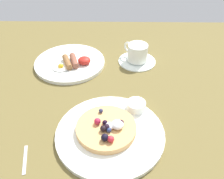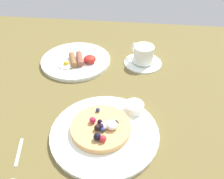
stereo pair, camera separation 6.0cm
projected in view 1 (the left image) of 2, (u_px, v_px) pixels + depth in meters
ground_plane at (98, 105)px, 78.85cm from camera, size 152.25×120.93×3.00cm
pancake_plate at (110, 134)px, 67.02cm from camera, size 29.45×29.45×1.24cm
pancake_with_berries at (107, 128)px, 66.27cm from camera, size 16.29×16.29×3.72cm
syrup_ramekin at (136, 106)px, 72.85cm from camera, size 5.61×5.61×2.54cm
breakfast_plate at (70, 63)px, 94.23cm from camera, size 26.45×26.45×1.33cm
fried_breakfast at (73, 62)px, 91.39cm from camera, size 13.85×10.29×2.76cm
coffee_saucer at (137, 61)px, 95.71cm from camera, size 14.32×14.32×0.88cm
coffee_cup at (137, 52)px, 93.44cm from camera, size 8.92×9.09×6.41cm
teaspoon at (23, 179)px, 56.90cm from camera, size 4.60×13.79×0.60cm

